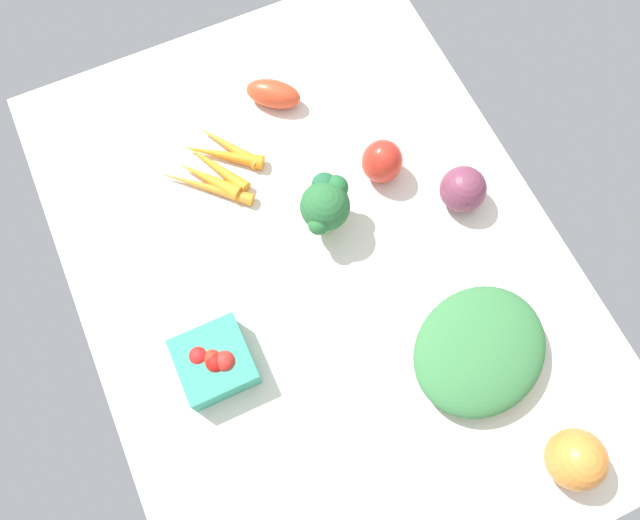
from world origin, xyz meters
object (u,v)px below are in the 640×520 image
Objects in this scene: broccoli_head at (326,205)px; leafy_greens_clump at (480,350)px; carrot_bunch at (215,166)px; roma_tomato at (273,94)px; bell_pepper_red at (382,161)px; red_onion_center at (463,189)px; heirloom_tomato_orange at (576,459)px; berry_basket at (215,362)px.

leafy_greens_clump is at bearing -158.85° from broccoli_head.
roma_tomato reaches higher than carrot_bunch.
broccoli_head is at bearing 109.27° from bell_pepper_red.
red_onion_center is at bearing 162.67° from roma_tomato.
roma_tomato is at bearing 10.37° from leafy_greens_clump.
heirloom_tomato_orange is at bearing 139.75° from roma_tomato.
carrot_bunch is at bearing 23.64° from heirloom_tomato_orange.
berry_basket is (-14.92, 25.00, -3.57)cm from broccoli_head.
carrot_bunch is at bearing -20.94° from berry_basket.
broccoli_head is (5.66, 22.04, 2.71)cm from red_onion_center.
leafy_greens_clump is 32.16cm from broccoli_head.
carrot_bunch is 21.68cm from broccoli_head.
bell_pepper_red is 0.77× the size of berry_basket.
bell_pepper_red is 41.96cm from berry_basket.
broccoli_head reaches higher than red_onion_center.
red_onion_center is 13.94cm from bell_pepper_red.
broccoli_head reaches higher than carrot_bunch.
broccoli_head is at bearing 75.58° from red_onion_center.
broccoli_head is at bearing 21.15° from leafy_greens_clump.
broccoli_head is at bearing -142.01° from carrot_bunch.
carrot_bunch is (46.40, 24.49, -1.87)cm from leafy_greens_clump.
broccoli_head reaches higher than roma_tomato.
leafy_greens_clump is at bearing -112.19° from berry_basket.
leafy_greens_clump reaches higher than carrot_bunch.
broccoli_head reaches higher than berry_basket.
bell_pepper_red is 0.95× the size of heirloom_tomato_orange.
bell_pepper_red is at bearing 44.38° from red_onion_center.
heirloom_tomato_orange is at bearing -129.81° from berry_basket.
leafy_greens_clump is 2.03× the size of broccoli_head.
berry_basket is (-9.26, 47.03, -0.86)cm from red_onion_center.
red_onion_center is at bearing -122.44° from carrot_bunch.
red_onion_center is 0.89× the size of heirloom_tomato_orange.
carrot_bunch is (12.27, 25.23, -2.84)cm from bell_pepper_red.
red_onion_center is at bearing -135.62° from bell_pepper_red.
bell_pepper_red is 34.15cm from leafy_greens_clump.
heirloom_tomato_orange is at bearing 171.64° from red_onion_center.
broccoli_head is at bearing -59.16° from berry_basket.
heirloom_tomato_orange is 0.87× the size of roma_tomato.
red_onion_center is at bearing -104.42° from broccoli_head.
red_onion_center is 0.35× the size of leafy_greens_clump.
berry_basket is at bearing 95.30° from roma_tomato.
berry_basket reaches higher than roma_tomato.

